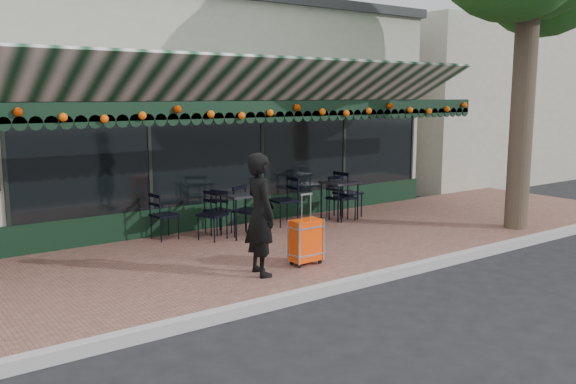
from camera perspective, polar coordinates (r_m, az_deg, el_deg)
ground at (r=8.67m, az=4.55°, el=-9.12°), size 80.00×80.00×0.00m
sidewalk at (r=10.18m, az=-2.84°, el=-5.88°), size 18.00×4.00×0.15m
curb at (r=8.58m, az=4.91°, el=-8.77°), size 18.00×0.16×0.15m
restaurant_building at (r=15.06m, az=-15.30°, el=7.14°), size 12.00×9.60×4.50m
neighbor_building_right at (r=23.25m, az=16.28°, el=7.99°), size 12.00×8.00×4.80m
woman at (r=8.64m, az=-2.60°, el=-2.10°), size 0.53×0.70×1.76m
suitcase at (r=9.25m, az=1.69°, el=-4.61°), size 0.48×0.27×1.08m
cafe_table_a at (r=12.59m, az=4.86°, el=0.64°), size 0.64×0.64×0.79m
cafe_table_b at (r=11.05m, az=-4.44°, el=-0.55°), size 0.64×0.64×0.79m
chair_a_left at (r=11.99m, az=-0.39°, el=-0.85°), size 0.52×0.52×0.96m
chair_a_right at (r=12.85m, az=4.66°, el=-0.59°), size 0.52×0.52×0.80m
chair_a_front at (r=12.51m, az=5.11°, el=-0.58°), size 0.47×0.47×0.92m
chair_a_extra at (r=12.89m, az=5.64°, el=-0.14°), size 0.52×0.52×0.99m
chair_b_left at (r=10.89m, az=-7.08°, el=-2.16°), size 0.57×0.57×0.88m
chair_b_right at (r=11.37m, az=-6.55°, el=-1.80°), size 0.48×0.48×0.83m
chair_b_front at (r=11.03m, az=-3.66°, el=-1.81°), size 0.62×0.62×0.94m
chair_solo at (r=11.05m, az=-11.49°, el=-2.18°), size 0.46×0.46×0.85m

